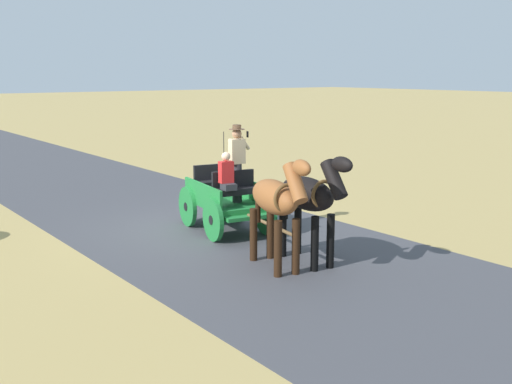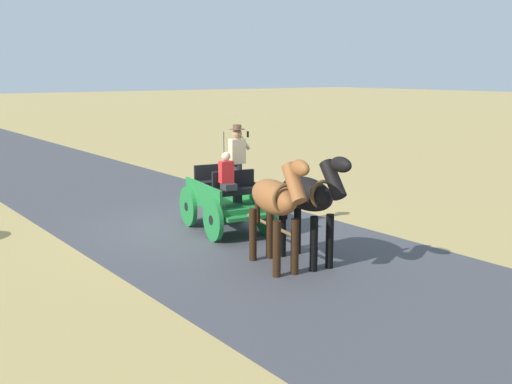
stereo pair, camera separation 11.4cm
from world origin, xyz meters
name	(u,v)px [view 2 (the right image)]	position (x,y,z in m)	size (l,w,h in m)	color
ground_plane	(200,227)	(0.00, 0.00, 0.00)	(200.00, 200.00, 0.00)	tan
road_surface	(200,227)	(0.00, 0.00, 0.00)	(6.21, 160.00, 0.01)	#424247
horse_drawn_carriage	(227,197)	(-0.35, 0.67, 0.82)	(1.79, 4.51, 2.50)	#1E7233
horse_near_side	(309,197)	(-0.21, 3.71, 1.32)	(0.73, 2.14, 2.21)	black
horse_off_side	(276,200)	(0.51, 3.59, 1.32)	(0.89, 2.15, 2.21)	brown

